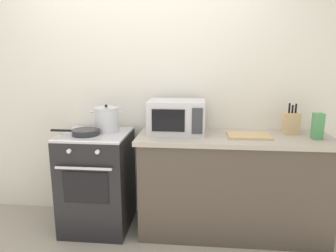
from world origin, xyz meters
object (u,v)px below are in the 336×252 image
at_px(microwave, 177,117).
at_px(stove, 98,180).
at_px(pasta_box, 318,126).
at_px(knife_block, 291,123).
at_px(stock_pot, 107,119).
at_px(frying_pan, 85,132).
at_px(cutting_board, 249,136).

bearing_deg(microwave, stove, -173.88).
bearing_deg(pasta_box, knife_block, 133.72).
bearing_deg(stock_pot, frying_pan, -136.10).
distance_m(stock_pot, cutting_board, 1.29).
bearing_deg(frying_pan, cutting_board, 2.84).
distance_m(cutting_board, pasta_box, 0.57).
distance_m(stove, cutting_board, 1.45).
xyz_separation_m(stock_pot, cutting_board, (1.28, -0.08, -0.10)).
distance_m(frying_pan, microwave, 0.83).
height_order(stove, stock_pot, stock_pot).
bearing_deg(microwave, pasta_box, -5.20).
bearing_deg(stock_pot, pasta_box, -3.40).
height_order(frying_pan, microwave, microwave).
xyz_separation_m(stock_pot, pasta_box, (1.84, -0.11, -0.00)).
bearing_deg(cutting_board, knife_block, 19.59).
xyz_separation_m(stock_pot, frying_pan, (-0.16, -0.15, -0.09)).
distance_m(frying_pan, knife_block, 1.84).
distance_m(stock_pot, frying_pan, 0.23).
relative_size(stove, pasta_box, 4.18).
height_order(microwave, knife_block, microwave).
bearing_deg(stove, pasta_box, -0.86).
bearing_deg(knife_block, stock_pot, -177.92).
xyz_separation_m(stove, cutting_board, (1.37, 0.00, 0.47)).
distance_m(stove, knife_block, 1.85).
relative_size(frying_pan, cutting_board, 1.23).
distance_m(cutting_board, knife_block, 0.43).
bearing_deg(stock_pot, microwave, -0.09).
height_order(microwave, cutting_board, microwave).
height_order(knife_block, pasta_box, knife_block).
relative_size(stove, stock_pot, 2.99).
bearing_deg(pasta_box, stove, 179.14).
distance_m(stock_pot, pasta_box, 1.84).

